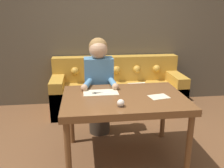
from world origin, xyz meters
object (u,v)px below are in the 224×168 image
Objects in this scene: couch at (117,91)px; pin_cushion at (121,103)px; scissors at (98,93)px; person at (99,85)px; dining_table at (124,103)px.

couch is 29.78× the size of pin_cushion.
scissors is at bearing 114.54° from pin_cushion.
person reaches higher than pin_cushion.
scissors reaches higher than dining_table.
pin_cushion is (-0.08, -0.27, 0.11)m from dining_table.
person reaches higher than couch.
dining_table is 1.45m from couch.
couch reaches higher than pin_cushion.
couch is at bearing 72.43° from scissors.
pin_cushion reaches higher than dining_table.
pin_cushion is (-0.22, -1.68, 0.45)m from couch.
dining_table is 6.10× the size of scissors.
person is at bearing 85.18° from scissors.
person is 17.92× the size of pin_cushion.
dining_table is 0.61× the size of couch.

